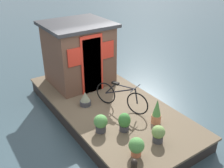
# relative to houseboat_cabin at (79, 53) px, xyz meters

# --- Properties ---
(ground_plane) EXTENTS (60.00, 60.00, 0.00)m
(ground_plane) POSITION_rel_houseboat_cabin_xyz_m (-1.69, 0.00, -1.43)
(ground_plane) COLOR #384C54
(houseboat_deck) EXTENTS (5.61, 2.68, 0.44)m
(houseboat_deck) POSITION_rel_houseboat_cabin_xyz_m (-1.69, 0.00, -1.21)
(houseboat_deck) COLOR brown
(houseboat_deck) RESTS_ON ground_plane
(houseboat_cabin) EXTENTS (1.88, 2.01, 1.98)m
(houseboat_cabin) POSITION_rel_houseboat_cabin_xyz_m (0.00, 0.00, 0.00)
(houseboat_cabin) COLOR brown
(houseboat_cabin) RESTS_ON houseboat_deck
(bicycle) EXTENTS (1.55, 0.72, 0.77)m
(bicycle) POSITION_rel_houseboat_cabin_xyz_m (-2.12, -0.14, -0.64)
(bicycle) COLOR black
(bicycle) RESTS_ON houseboat_deck
(potted_plant_mint) EXTENTS (0.33, 0.33, 0.46)m
(potted_plant_mint) POSITION_rel_houseboat_cabin_xyz_m (-2.69, 0.86, -0.76)
(potted_plant_mint) COLOR #38383D
(potted_plant_mint) RESTS_ON houseboat_deck
(potted_plant_fern) EXTENTS (0.34, 0.34, 0.43)m
(potted_plant_fern) POSITION_rel_houseboat_cabin_xyz_m (-3.80, 0.67, -0.77)
(potted_plant_fern) COLOR #B2603D
(potted_plant_fern) RESTS_ON houseboat_deck
(potted_plant_succulent) EXTENTS (0.31, 0.31, 0.42)m
(potted_plant_succulent) POSITION_rel_houseboat_cabin_xyz_m (-3.73, -0.01, -0.78)
(potted_plant_succulent) COLOR #38383D
(potted_plant_succulent) RESTS_ON houseboat_deck
(potted_plant_geranium) EXTENTS (0.32, 0.32, 0.41)m
(potted_plant_geranium) POSITION_rel_houseboat_cabin_xyz_m (-1.43, 0.59, -0.80)
(potted_plant_geranium) COLOR #38383D
(potted_plant_geranium) RESTS_ON houseboat_deck
(potted_plant_rosemary) EXTENTS (0.24, 0.24, 0.68)m
(potted_plant_rosemary) POSITION_rel_houseboat_cabin_xyz_m (-3.17, -0.48, -0.68)
(potted_plant_rosemary) COLOR #C6754C
(potted_plant_rosemary) RESTS_ON houseboat_deck
(potted_plant_lavender) EXTENTS (0.30, 0.30, 0.48)m
(potted_plant_lavender) POSITION_rel_houseboat_cabin_xyz_m (-2.97, 0.37, -0.75)
(potted_plant_lavender) COLOR #38383D
(potted_plant_lavender) RESTS_ON houseboat_deck
(mooring_bollard) EXTENTS (0.14, 0.14, 0.29)m
(mooring_bollard) POSITION_rel_houseboat_cabin_xyz_m (-4.12, 0.99, -0.84)
(mooring_bollard) COLOR black
(mooring_bollard) RESTS_ON houseboat_deck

